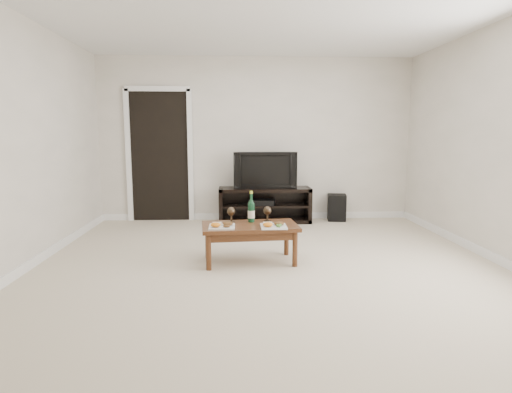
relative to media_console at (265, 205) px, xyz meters
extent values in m
plane|color=beige|center=(-0.12, -2.50, -0.28)|extent=(5.50, 5.50, 0.00)
cube|color=silver|center=(-0.12, 0.27, 1.02)|extent=(5.00, 0.04, 2.60)
cube|color=white|center=(-0.12, -2.50, 2.35)|extent=(5.00, 5.50, 0.04)
cube|color=black|center=(-1.67, 0.24, 0.75)|extent=(0.90, 0.02, 2.05)
cube|color=black|center=(0.00, 0.00, 0.00)|extent=(1.45, 0.45, 0.55)
imported|color=black|center=(0.00, 0.00, 0.56)|extent=(0.99, 0.14, 0.57)
cube|color=black|center=(-0.05, -0.01, 0.05)|extent=(0.44, 0.36, 0.08)
cube|color=black|center=(1.17, 0.07, -0.06)|extent=(0.32, 0.32, 0.42)
cube|color=#522F16|center=(-0.31, -2.13, -0.07)|extent=(1.07, 0.65, 0.42)
cube|color=white|center=(-0.61, -2.26, 0.18)|extent=(0.27, 0.27, 0.07)
cube|color=white|center=(-0.07, -2.27, 0.18)|extent=(0.27, 0.27, 0.07)
cylinder|color=#0E361D|center=(-0.29, -1.99, 0.32)|extent=(0.07, 0.07, 0.35)
camera|label=1|loc=(-0.47, -6.68, 1.13)|focal=30.00mm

